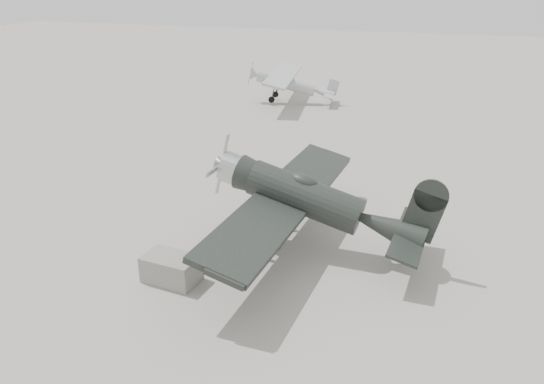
{
  "coord_description": "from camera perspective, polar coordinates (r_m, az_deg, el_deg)",
  "views": [
    {
      "loc": [
        4.56,
        -17.37,
        9.46
      ],
      "look_at": [
        -1.37,
        0.95,
        1.5
      ],
      "focal_mm": 35.0,
      "sensor_mm": 36.0,
      "label": 1
    }
  ],
  "objects": [
    {
      "name": "lowwing_monoplane",
      "position": [
        18.92,
        4.65,
        -1.0
      ],
      "size": [
        8.18,
        11.43,
        3.69
      ],
      "rotation": [
        0.0,
        0.24,
        -0.07
      ],
      "color": "black",
      "rests_on": "ground"
    },
    {
      "name": "ground",
      "position": [
        20.3,
        2.85,
        -5.35
      ],
      "size": [
        160.0,
        160.0,
        0.0
      ],
      "primitive_type": "plane",
      "color": "gray",
      "rests_on": "ground"
    },
    {
      "name": "highwing_monoplane",
      "position": [
        42.01,
        1.91,
        11.84
      ],
      "size": [
        6.97,
        9.79,
        2.76
      ],
      "rotation": [
        0.0,
        0.23,
        0.14
      ],
      "color": "#ADB1B3",
      "rests_on": "ground"
    },
    {
      "name": "equipment_block",
      "position": [
        17.95,
        -10.76,
        -8.11
      ],
      "size": [
        1.91,
        1.32,
        0.9
      ],
      "primitive_type": "cube",
      "rotation": [
        0.0,
        0.0,
        -0.11
      ],
      "color": "slate",
      "rests_on": "ground"
    }
  ]
}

